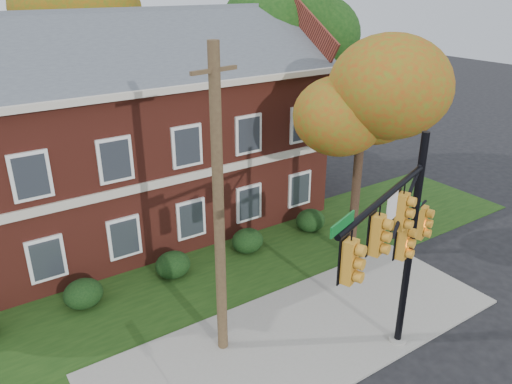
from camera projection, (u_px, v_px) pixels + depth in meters
ground at (324, 353)px, 15.71m from camera, size 120.00×120.00×0.00m
sidewalk at (304, 335)px, 16.46m from camera, size 14.00×5.00×0.08m
grass_strip at (226, 268)px, 20.28m from camera, size 30.00×6.00×0.04m
apartment_building at (114, 125)px, 21.83m from camera, size 18.80×8.80×9.74m
hedge_left at (83, 294)px, 17.78m from camera, size 1.40×1.26×1.05m
hedge_center at (173, 265)px, 19.58m from camera, size 1.40×1.26×1.05m
hedge_right at (247, 241)px, 21.38m from camera, size 1.40×1.26×1.05m
hedge_far_right at (310, 220)px, 23.18m from camera, size 1.40×1.26×1.05m
tree_near_right at (370, 100)px, 18.72m from camera, size 4.50×4.25×8.58m
tree_right_rear at (305, 34)px, 27.08m from camera, size 6.30×5.95×10.62m
tree_far_rear at (81, 20)px, 26.98m from camera, size 6.84×6.46×11.52m
traffic_signal at (398, 238)px, 13.52m from camera, size 6.00×2.36×7.07m
utility_pole at (219, 212)px, 14.06m from camera, size 1.47×0.37×9.49m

